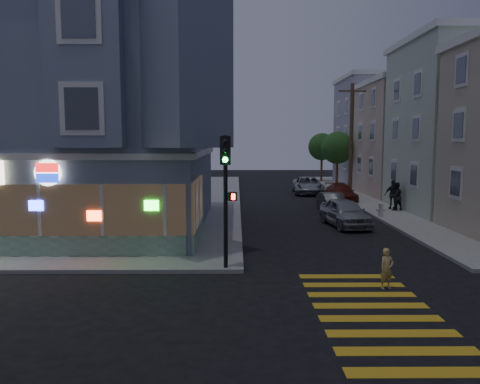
{
  "coord_description": "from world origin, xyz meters",
  "views": [
    {
      "loc": [
        2.75,
        -13.84,
        4.61
      ],
      "look_at": [
        2.9,
        5.71,
        2.46
      ],
      "focal_mm": 35.0,
      "sensor_mm": 36.0,
      "label": 1
    }
  ],
  "objects_px": {
    "running_child": "(387,268)",
    "parked_car_c": "(341,193)",
    "utility_pole": "(351,138)",
    "traffic_signal": "(226,179)",
    "street_tree_far": "(322,147)",
    "fire_hydrant": "(381,209)",
    "parked_car_b": "(332,202)",
    "pedestrian_b": "(393,195)",
    "street_tree_near": "(337,148)",
    "pedestrian_a": "(396,196)",
    "parked_car_d": "(308,185)",
    "parked_car_a": "(345,213)"
  },
  "relations": [
    {
      "from": "street_tree_far",
      "to": "pedestrian_a",
      "type": "relative_size",
      "value": 2.93
    },
    {
      "from": "pedestrian_b",
      "to": "street_tree_near",
      "type": "bearing_deg",
      "value": -83.17
    },
    {
      "from": "utility_pole",
      "to": "parked_car_a",
      "type": "distance_m",
      "value": 13.99
    },
    {
      "from": "pedestrian_a",
      "to": "parked_car_b",
      "type": "height_order",
      "value": "pedestrian_a"
    },
    {
      "from": "parked_car_c",
      "to": "fire_hydrant",
      "type": "relative_size",
      "value": 5.17
    },
    {
      "from": "utility_pole",
      "to": "parked_car_d",
      "type": "distance_m",
      "value": 5.71
    },
    {
      "from": "utility_pole",
      "to": "traffic_signal",
      "type": "relative_size",
      "value": 1.94
    },
    {
      "from": "running_child",
      "to": "parked_car_b",
      "type": "xyz_separation_m",
      "value": [
        1.54,
        15.89,
        -0.02
      ]
    },
    {
      "from": "pedestrian_a",
      "to": "pedestrian_b",
      "type": "xyz_separation_m",
      "value": [
        0.0,
        0.54,
        0.05
      ]
    },
    {
      "from": "parked_car_a",
      "to": "traffic_signal",
      "type": "relative_size",
      "value": 0.95
    },
    {
      "from": "running_child",
      "to": "parked_car_c",
      "type": "xyz_separation_m",
      "value": [
        3.26,
        21.09,
        0.01
      ]
    },
    {
      "from": "street_tree_far",
      "to": "parked_car_b",
      "type": "height_order",
      "value": "street_tree_far"
    },
    {
      "from": "utility_pole",
      "to": "parked_car_b",
      "type": "height_order",
      "value": "utility_pole"
    },
    {
      "from": "pedestrian_b",
      "to": "utility_pole",
      "type": "bearing_deg",
      "value": -79.03
    },
    {
      "from": "utility_pole",
      "to": "parked_car_b",
      "type": "relative_size",
      "value": 2.39
    },
    {
      "from": "street_tree_far",
      "to": "running_child",
      "type": "bearing_deg",
      "value": -97.2
    },
    {
      "from": "utility_pole",
      "to": "traffic_signal",
      "type": "distance_m",
      "value": 23.89
    },
    {
      "from": "running_child",
      "to": "traffic_signal",
      "type": "height_order",
      "value": "traffic_signal"
    },
    {
      "from": "street_tree_near",
      "to": "parked_car_d",
      "type": "distance_m",
      "value": 5.65
    },
    {
      "from": "fire_hydrant",
      "to": "street_tree_near",
      "type": "bearing_deg",
      "value": 86.88
    },
    {
      "from": "utility_pole",
      "to": "street_tree_far",
      "type": "bearing_deg",
      "value": 89.18
    },
    {
      "from": "street_tree_near",
      "to": "parked_car_c",
      "type": "xyz_separation_m",
      "value": [
        -1.5,
        -8.56,
        -3.29
      ]
    },
    {
      "from": "parked_car_d",
      "to": "fire_hydrant",
      "type": "relative_size",
      "value": 6.18
    },
    {
      "from": "utility_pole",
      "to": "running_child",
      "type": "height_order",
      "value": "utility_pole"
    },
    {
      "from": "running_child",
      "to": "parked_car_b",
      "type": "relative_size",
      "value": 0.34
    },
    {
      "from": "parked_car_a",
      "to": "traffic_signal",
      "type": "xyz_separation_m",
      "value": [
        -6.21,
        -8.86,
        2.53
      ]
    },
    {
      "from": "pedestrian_b",
      "to": "parked_car_c",
      "type": "relative_size",
      "value": 0.43
    },
    {
      "from": "parked_car_d",
      "to": "pedestrian_b",
      "type": "bearing_deg",
      "value": -65.01
    },
    {
      "from": "street_tree_far",
      "to": "pedestrian_b",
      "type": "distance_m",
      "value": 21.79
    },
    {
      "from": "fire_hydrant",
      "to": "pedestrian_b",
      "type": "bearing_deg",
      "value": 59.97
    },
    {
      "from": "pedestrian_a",
      "to": "parked_car_d",
      "type": "bearing_deg",
      "value": -88.34
    },
    {
      "from": "street_tree_far",
      "to": "parked_car_b",
      "type": "distance_m",
      "value": 22.24
    },
    {
      "from": "parked_car_b",
      "to": "parked_car_c",
      "type": "bearing_deg",
      "value": 68.04
    },
    {
      "from": "pedestrian_b",
      "to": "parked_car_d",
      "type": "height_order",
      "value": "pedestrian_b"
    },
    {
      "from": "street_tree_far",
      "to": "parked_car_c",
      "type": "xyz_separation_m",
      "value": [
        -1.5,
        -16.56,
        -3.29
      ]
    },
    {
      "from": "parked_car_a",
      "to": "running_child",
      "type": "bearing_deg",
      "value": -103.82
    },
    {
      "from": "running_child",
      "to": "parked_car_c",
      "type": "height_order",
      "value": "parked_car_c"
    },
    {
      "from": "running_child",
      "to": "parked_car_c",
      "type": "relative_size",
      "value": 0.29
    },
    {
      "from": "utility_pole",
      "to": "street_tree_far",
      "type": "relative_size",
      "value": 1.7
    },
    {
      "from": "utility_pole",
      "to": "pedestrian_a",
      "type": "bearing_deg",
      "value": -82.99
    },
    {
      "from": "parked_car_c",
      "to": "utility_pole",
      "type": "bearing_deg",
      "value": 61.87
    },
    {
      "from": "street_tree_near",
      "to": "traffic_signal",
      "type": "height_order",
      "value": "street_tree_near"
    },
    {
      "from": "street_tree_far",
      "to": "fire_hydrant",
      "type": "relative_size",
      "value": 6.12
    },
    {
      "from": "pedestrian_a",
      "to": "traffic_signal",
      "type": "relative_size",
      "value": 0.39
    },
    {
      "from": "utility_pole",
      "to": "pedestrian_b",
      "type": "bearing_deg",
      "value": -82.5
    },
    {
      "from": "running_child",
      "to": "utility_pole",
      "type": "bearing_deg",
      "value": 60.93
    },
    {
      "from": "pedestrian_a",
      "to": "street_tree_near",
      "type": "bearing_deg",
      "value": -105.63
    },
    {
      "from": "utility_pole",
      "to": "parked_car_b",
      "type": "xyz_separation_m",
      "value": [
        -3.01,
        -7.76,
        -4.18
      ]
    },
    {
      "from": "parked_car_d",
      "to": "utility_pole",
      "type": "bearing_deg",
      "value": -37.57
    },
    {
      "from": "running_child",
      "to": "parked_car_a",
      "type": "height_order",
      "value": "parked_car_a"
    }
  ]
}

